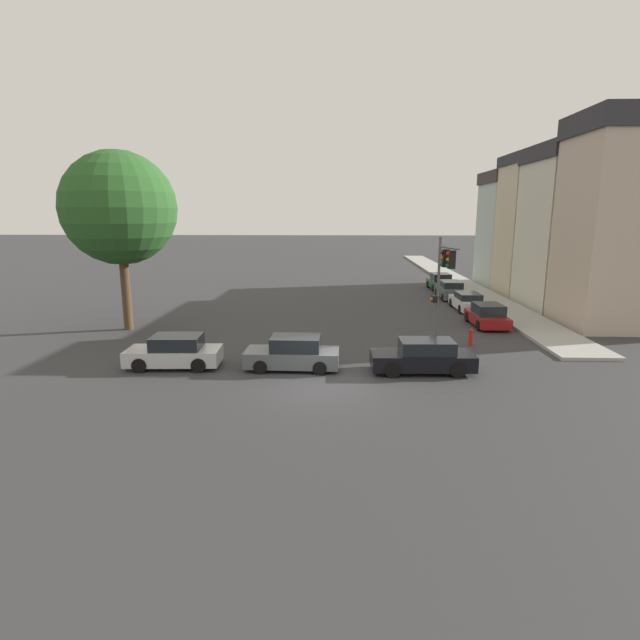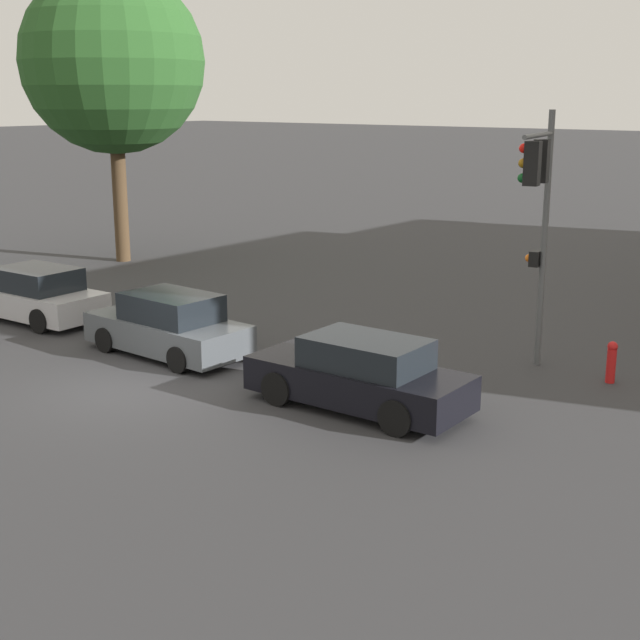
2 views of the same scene
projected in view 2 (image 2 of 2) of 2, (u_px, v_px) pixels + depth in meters
The scene contains 7 objects.
ground_plane at pixel (131, 387), 18.99m from camera, with size 300.00×300.00×0.00m, color #333335.
street_tree at pixel (113, 62), 31.77m from camera, with size 6.56×6.56×10.51m.
traffic_signal at pixel (538, 194), 18.99m from camera, with size 0.90×2.41×5.74m.
crossing_car_0 at pixel (360, 375), 17.51m from camera, with size 4.55×1.93×1.47m.
crossing_car_1 at pixel (169, 326), 21.19m from camera, with size 4.25×1.93×1.51m.
crossing_car_2 at pixel (35, 295), 24.50m from camera, with size 4.30×2.06×1.48m.
fire_hydrant at pixel (611, 361), 19.16m from camera, with size 0.22×0.22×0.92m.
Camera 2 is at (14.34, -11.70, 6.03)m, focal length 50.00 mm.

